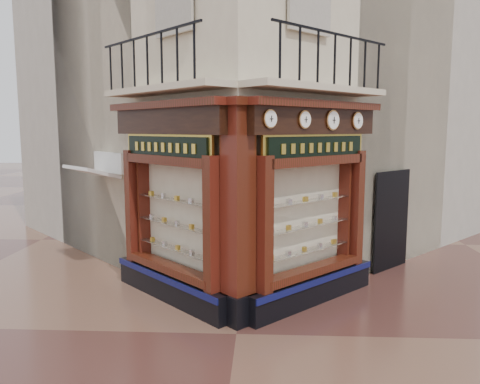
# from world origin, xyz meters

# --- Properties ---
(ground) EXTENTS (80.00, 80.00, 0.00)m
(ground) POSITION_xyz_m (0.00, 0.00, 0.00)
(ground) COLOR #4D2A24
(ground) RESTS_ON ground
(main_building) EXTENTS (11.31, 11.31, 12.00)m
(main_building) POSITION_xyz_m (0.00, 6.16, 6.00)
(main_building) COLOR beige
(main_building) RESTS_ON ground
(neighbour_left) EXTENTS (11.31, 11.31, 11.00)m
(neighbour_left) POSITION_xyz_m (-2.47, 8.63, 5.50)
(neighbour_left) COLOR #B8B0A1
(neighbour_left) RESTS_ON ground
(neighbour_right) EXTENTS (11.31, 11.31, 11.00)m
(neighbour_right) POSITION_xyz_m (2.47, 8.63, 5.50)
(neighbour_right) COLOR #B8B0A1
(neighbour_right) RESTS_ON ground
(shopfront_left) EXTENTS (2.86, 2.86, 3.98)m
(shopfront_left) POSITION_xyz_m (-1.41, 1.57, 1.98)
(shopfront_left) COLOR black
(shopfront_left) RESTS_ON ground
(shopfront_right) EXTENTS (2.86, 2.86, 3.98)m
(shopfront_right) POSITION_xyz_m (1.41, 1.57, 1.98)
(shopfront_right) COLOR black
(shopfront_right) RESTS_ON ground
(corner_pilaster) EXTENTS (0.85, 0.85, 3.98)m
(corner_pilaster) POSITION_xyz_m (0.00, 0.50, 1.95)
(corner_pilaster) COLOR black
(corner_pilaster) RESTS_ON ground
(balcony) EXTENTS (5.94, 2.97, 1.03)m
(balcony) POSITION_xyz_m (0.00, 1.49, 4.22)
(balcony) COLOR beige
(balcony) RESTS_ON ground
(clock_a) EXTENTS (0.26, 0.26, 0.32)m
(clock_a) POSITION_xyz_m (0.54, 0.44, 3.62)
(clock_a) COLOR #A86F38
(clock_a) RESTS_ON ground
(clock_b) EXTENTS (0.27, 0.27, 0.33)m
(clock_b) POSITION_xyz_m (1.18, 1.07, 3.62)
(clock_b) COLOR #A86F38
(clock_b) RESTS_ON ground
(clock_c) EXTENTS (0.31, 0.31, 0.39)m
(clock_c) POSITION_xyz_m (1.77, 1.66, 3.62)
(clock_c) COLOR #A86F38
(clock_c) RESTS_ON ground
(clock_d) EXTENTS (0.29, 0.29, 0.36)m
(clock_d) POSITION_xyz_m (2.35, 2.25, 3.62)
(clock_d) COLOR #A86F38
(clock_d) RESTS_ON ground
(awning) EXTENTS (1.62, 1.62, 0.31)m
(awning) POSITION_xyz_m (-3.69, 3.49, 0.00)
(awning) COLOR silver
(awning) RESTS_ON ground
(signboard_left) EXTENTS (2.09, 2.09, 0.56)m
(signboard_left) POSITION_xyz_m (-1.46, 1.51, 3.10)
(signboard_left) COLOR gold
(signboard_left) RESTS_ON ground
(signboard_right) EXTENTS (2.12, 2.12, 0.57)m
(signboard_right) POSITION_xyz_m (1.46, 1.51, 3.10)
(signboard_right) COLOR gold
(signboard_right) RESTS_ON ground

